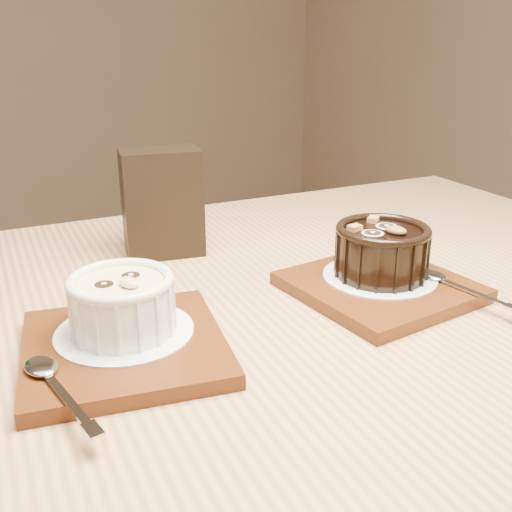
{
  "coord_description": "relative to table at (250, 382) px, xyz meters",
  "views": [
    {
      "loc": [
        -0.08,
        -0.61,
        1.04
      ],
      "look_at": [
        0.2,
        -0.11,
        0.81
      ],
      "focal_mm": 42.0,
      "sensor_mm": 36.0,
      "label": 1
    }
  ],
  "objects": [
    {
      "name": "table",
      "position": [
        0.0,
        0.0,
        0.0
      ],
      "size": [
        1.25,
        0.88,
        0.75
      ],
      "rotation": [
        0.0,
        0.0,
        -0.07
      ],
      "color": "#9F7245",
      "rests_on": "ground"
    },
    {
      "name": "spoon_right",
      "position": [
        0.21,
        -0.09,
        0.11
      ],
      "size": [
        0.04,
        0.14,
        0.01
      ],
      "primitive_type": null,
      "rotation": [
        0.0,
        0.0,
        0.11
      ],
      "color": "silver",
      "rests_on": "tray_right"
    },
    {
      "name": "ramekin_white",
      "position": [
        -0.14,
        -0.01,
        0.14
      ],
      "size": [
        0.1,
        0.1,
        0.06
      ],
      "rotation": [
        0.0,
        0.0,
        0.29
      ],
      "color": "white",
      "rests_on": "doily_left"
    },
    {
      "name": "doily_right",
      "position": [
        0.16,
        -0.02,
        0.11
      ],
      "size": [
        0.13,
        0.13,
        0.0
      ],
      "primitive_type": "cylinder",
      "color": "white",
      "rests_on": "tray_right"
    },
    {
      "name": "ramekin_dark",
      "position": [
        0.16,
        -0.02,
        0.14
      ],
      "size": [
        0.11,
        0.11,
        0.06
      ],
      "rotation": [
        0.0,
        0.0,
        0.36
      ],
      "color": "black",
      "rests_on": "doily_right"
    },
    {
      "name": "tray_left",
      "position": [
        -0.15,
        -0.02,
        0.1
      ],
      "size": [
        0.21,
        0.21,
        0.01
      ],
      "primitive_type": "cube",
      "rotation": [
        0.0,
        0.0,
        -0.21
      ],
      "color": "#51250D",
      "rests_on": "table"
    },
    {
      "name": "tray_right",
      "position": [
        0.15,
        -0.03,
        0.1
      ],
      "size": [
        0.19,
        0.19,
        0.01
      ],
      "primitive_type": "cube",
      "rotation": [
        0.0,
        0.0,
        0.07
      ],
      "color": "#51250D",
      "rests_on": "table"
    },
    {
      "name": "spoon_left",
      "position": [
        -0.22,
        -0.07,
        0.11
      ],
      "size": [
        0.05,
        0.14,
        0.01
      ],
      "primitive_type": null,
      "rotation": [
        0.0,
        0.0,
        0.15
      ],
      "color": "silver",
      "rests_on": "tray_left"
    },
    {
      "name": "doily_left",
      "position": [
        -0.14,
        -0.01,
        0.11
      ],
      "size": [
        0.13,
        0.13,
        0.0
      ],
      "primitive_type": "cylinder",
      "color": "white",
      "rests_on": "tray_left"
    },
    {
      "name": "condiment_stand",
      "position": [
        -0.02,
        0.21,
        0.16
      ],
      "size": [
        0.11,
        0.08,
        0.14
      ],
      "primitive_type": "cube",
      "rotation": [
        0.0,
        0.0,
        -0.21
      ],
      "color": "black",
      "rests_on": "table"
    }
  ]
}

